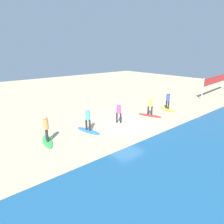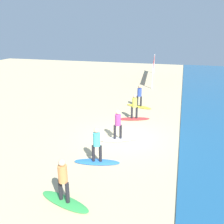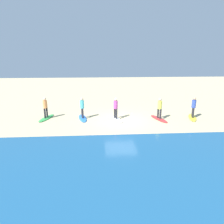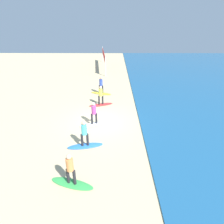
% 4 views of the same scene
% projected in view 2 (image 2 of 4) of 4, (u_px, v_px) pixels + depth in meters
% --- Properties ---
extents(ground_plane, '(60.00, 60.00, 0.00)m').
position_uv_depth(ground_plane, '(124.00, 138.00, 14.04)').
color(ground_plane, '#CCB789').
extents(surfboard_yellow, '(1.22, 2.17, 0.09)m').
position_uv_depth(surfboard_yellow, '(139.00, 106.00, 19.37)').
color(surfboard_yellow, yellow).
rests_on(surfboard_yellow, ground).
extents(surfer_yellow, '(0.32, 0.44, 1.64)m').
position_uv_depth(surfer_yellow, '(139.00, 94.00, 19.05)').
color(surfer_yellow, '#232328').
rests_on(surfer_yellow, surfboard_yellow).
extents(surfboard_red, '(1.19, 2.17, 0.09)m').
position_uv_depth(surfboard_red, '(134.00, 119.00, 16.79)').
color(surfboard_red, red).
rests_on(surfboard_red, ground).
extents(surfer_red, '(0.32, 0.44, 1.64)m').
position_uv_depth(surfer_red, '(134.00, 105.00, 16.47)').
color(surfer_red, '#232328').
rests_on(surfer_red, surfboard_red).
extents(surfboard_white, '(1.31, 2.16, 0.09)m').
position_uv_depth(surfboard_white, '(118.00, 139.00, 13.74)').
color(surfboard_white, white).
rests_on(surfboard_white, ground).
extents(surfer_white, '(0.32, 0.44, 1.64)m').
position_uv_depth(surfer_white, '(118.00, 122.00, 13.42)').
color(surfer_white, '#232328').
rests_on(surfer_white, surfboard_white).
extents(surfboard_blue, '(0.96, 2.17, 0.09)m').
position_uv_depth(surfboard_blue, '(97.00, 162.00, 11.43)').
color(surfboard_blue, blue).
rests_on(surfboard_blue, ground).
extents(surfer_blue, '(0.32, 0.45, 1.64)m').
position_uv_depth(surfer_blue, '(97.00, 142.00, 11.11)').
color(surfer_blue, '#232328').
rests_on(surfer_blue, surfboard_blue).
extents(surfboard_green, '(1.13, 2.17, 0.09)m').
position_uv_depth(surfboard_green, '(65.00, 201.00, 8.84)').
color(surfboard_green, green).
rests_on(surfboard_green, ground).
extents(surfer_green, '(0.32, 0.45, 1.64)m').
position_uv_depth(surfer_green, '(63.00, 177.00, 8.52)').
color(surfer_green, '#232328').
rests_on(surfer_green, surfboard_green).
extents(volleyball_net, '(9.06, 0.94, 2.50)m').
position_uv_depth(volleyball_net, '(154.00, 64.00, 28.80)').
color(volleyball_net, silver).
rests_on(volleyball_net, ground).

